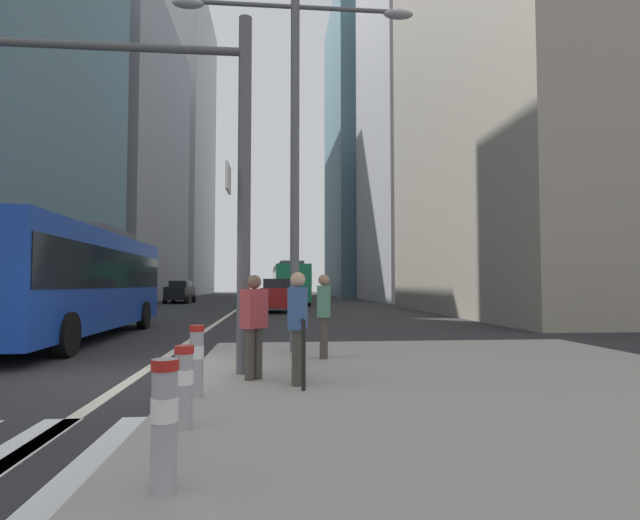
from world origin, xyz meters
TOP-DOWN VIEW (x-y plane):
  - ground_plane at (0.00, 20.00)m, footprint 160.00×160.00m
  - median_island at (5.50, -1.00)m, footprint 9.00×10.00m
  - lane_centre_line at (0.00, 30.00)m, footprint 0.20×80.00m
  - office_tower_left_mid at (-16.00, 46.00)m, footprint 13.82×24.85m
  - office_tower_left_far at (-16.00, 75.52)m, footprint 13.79×24.64m
  - office_tower_right_near at (17.00, 17.04)m, footprint 11.48×19.99m
  - office_tower_right_mid at (17.00, 39.41)m, footprint 10.16×17.00m
  - office_tower_right_far at (17.00, 60.77)m, footprint 13.02×20.01m
  - city_bus_blue_oncoming at (-3.46, 6.33)m, footprint 2.83×10.92m
  - city_bus_red_receding at (3.66, 31.39)m, footprint 2.88×10.60m
  - city_bus_red_distant at (3.66, 47.86)m, footprint 2.82×11.22m
  - car_oncoming_mid at (-5.77, 35.29)m, footprint 2.20×4.38m
  - car_receding_near at (2.57, 20.30)m, footprint 2.17×4.27m
  - car_receding_far at (2.25, 58.62)m, footprint 2.05×4.34m
  - car_oncoming_far at (-6.30, 38.09)m, footprint 2.20×4.61m
  - traffic_signal_gantry at (-0.53, -0.38)m, footprint 7.09×0.65m
  - street_lamp_post at (2.84, 2.33)m, footprint 5.50×0.32m
  - bollard_front at (1.62, -5.00)m, footprint 0.20×0.20m
  - bollard_left at (1.48, -3.44)m, footprint 0.20×0.20m
  - bollard_right at (1.38, -2.00)m, footprint 0.20×0.20m
  - pedestrian_railing at (2.80, -0.23)m, footprint 0.06×3.13m
  - pedestrian_waiting at (3.38, 1.18)m, footprint 0.31×0.42m
  - pedestrian_walking at (2.08, -0.89)m, footprint 0.44×0.44m
  - pedestrian_far at (2.74, -1.36)m, footprint 0.31×0.42m

SIDE VIEW (x-z plane):
  - ground_plane at x=0.00m, z-range 0.00..0.00m
  - lane_centre_line at x=0.00m, z-range 0.00..0.01m
  - median_island at x=5.50m, z-range 0.00..0.15m
  - bollard_left at x=1.48m, z-range 0.20..1.03m
  - bollard_right at x=1.38m, z-range 0.20..1.13m
  - bollard_front at x=1.62m, z-range 0.20..1.13m
  - pedestrian_railing at x=2.80m, z-range 0.35..1.33m
  - car_receding_near at x=2.57m, z-range 0.02..1.96m
  - car_oncoming_mid at x=-5.77m, z-range 0.02..1.96m
  - car_receding_far at x=2.25m, z-range 0.02..1.96m
  - car_oncoming_far at x=-6.30m, z-range 0.02..1.96m
  - pedestrian_walking at x=2.08m, z-range 0.23..1.84m
  - pedestrian_far at x=2.74m, z-range 0.24..1.88m
  - pedestrian_waiting at x=3.38m, z-range 0.24..1.90m
  - city_bus_red_receding at x=3.66m, z-range 0.13..3.53m
  - city_bus_blue_oncoming at x=-3.46m, z-range 0.14..3.54m
  - city_bus_red_distant at x=3.66m, z-range 0.14..3.54m
  - traffic_signal_gantry at x=-0.53m, z-range 1.16..7.16m
  - street_lamp_post at x=2.84m, z-range 1.28..9.28m
  - office_tower_right_near at x=17.00m, z-range 0.00..30.62m
  - office_tower_left_mid at x=-16.00m, z-range 0.00..31.11m
  - office_tower_right_mid at x=17.00m, z-range 0.00..36.46m
  - office_tower_right_far at x=17.00m, z-range 0.00..42.09m
  - office_tower_left_far at x=-16.00m, z-range 0.00..49.62m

